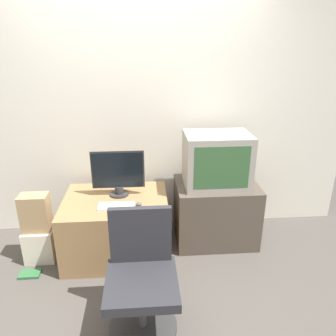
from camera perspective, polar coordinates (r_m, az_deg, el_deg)
name	(u,v)px	position (r m, az deg, el deg)	size (l,w,h in m)	color
ground_plane	(143,310)	(2.77, -4.36, -23.50)	(12.00, 12.00, 0.00)	#4C4742
wall_back	(139,110)	(3.35, -5.12, 10.11)	(4.40, 0.05, 2.60)	silver
desk	(117,226)	(3.23, -8.91, -9.93)	(0.97, 0.78, 0.57)	#937047
side_stand	(215,212)	(3.41, 8.22, -7.53)	(0.80, 0.58, 0.63)	#4C4238
main_monitor	(118,173)	(3.09, -8.68, -0.89)	(0.49, 0.18, 0.44)	#2D2D2D
keyboard	(116,206)	(2.96, -9.01, -6.52)	(0.32, 0.14, 0.01)	silver
mouse	(139,204)	(2.95, -5.07, -6.28)	(0.05, 0.04, 0.03)	#4C4C51
crt_tv	(217,160)	(3.16, 8.50, 1.39)	(0.62, 0.44, 0.51)	gray
office_chair	(142,280)	(2.43, -4.62, -18.83)	(0.49, 0.49, 0.87)	#333333
cardboard_box_lower	(41,244)	(3.38, -21.30, -12.26)	(0.27, 0.23, 0.32)	beige
cardboard_box_upper	(35,213)	(3.22, -22.09, -7.25)	(0.25, 0.16, 0.35)	#A3845B
book	(30,274)	(3.29, -22.91, -16.64)	(0.18, 0.12, 0.02)	#2D6638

